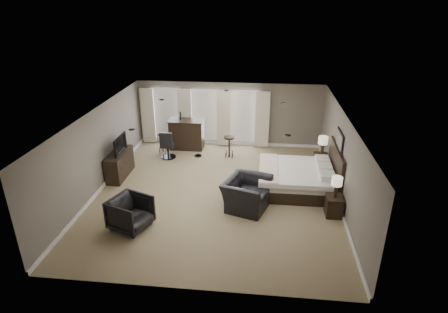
# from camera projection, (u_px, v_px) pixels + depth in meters

# --- Properties ---
(room) EXTENTS (7.60, 8.60, 2.64)m
(room) POSITION_uv_depth(u_px,v_px,m) (216.00, 155.00, 11.36)
(room) COLOR #837353
(room) RESTS_ON ground
(window_bay) EXTENTS (5.25, 0.20, 2.30)m
(window_bay) POSITION_uv_depth(u_px,v_px,m) (205.00, 117.00, 15.24)
(window_bay) COLOR silver
(window_bay) RESTS_ON room
(bed) EXTENTS (2.33, 2.23, 1.48)m
(bed) POSITION_uv_depth(u_px,v_px,m) (299.00, 168.00, 11.82)
(bed) COLOR silver
(bed) RESTS_ON ground
(nightstand_near) EXTENTS (0.44, 0.54, 0.59)m
(nightstand_near) POSITION_uv_depth(u_px,v_px,m) (334.00, 206.00, 10.59)
(nightstand_near) COLOR black
(nightstand_near) RESTS_ON ground
(nightstand_far) EXTENTS (0.48, 0.58, 0.64)m
(nightstand_far) POSITION_uv_depth(u_px,v_px,m) (321.00, 163.00, 13.22)
(nightstand_far) COLOR black
(nightstand_far) RESTS_ON ground
(lamp_near) EXTENTS (0.30, 0.30, 0.62)m
(lamp_near) POSITION_uv_depth(u_px,v_px,m) (336.00, 187.00, 10.35)
(lamp_near) COLOR beige
(lamp_near) RESTS_ON nightstand_near
(lamp_far) EXTENTS (0.33, 0.33, 0.68)m
(lamp_far) POSITION_uv_depth(u_px,v_px,m) (323.00, 146.00, 12.96)
(lamp_far) COLOR beige
(lamp_far) RESTS_ON nightstand_far
(wall_art) EXTENTS (0.04, 0.96, 0.56)m
(wall_art) POSITION_uv_depth(u_px,v_px,m) (339.00, 140.00, 11.30)
(wall_art) COLOR slate
(wall_art) RESTS_ON room
(dresser) EXTENTS (0.49, 1.52, 0.88)m
(dresser) POSITION_uv_depth(u_px,v_px,m) (120.00, 164.00, 12.82)
(dresser) COLOR black
(dresser) RESTS_ON ground
(tv) EXTENTS (0.59, 1.03, 0.14)m
(tv) POSITION_uv_depth(u_px,v_px,m) (118.00, 151.00, 12.61)
(tv) COLOR black
(tv) RESTS_ON dresser
(armchair_near) EXTENTS (1.27, 1.58, 1.19)m
(armchair_near) POSITION_uv_depth(u_px,v_px,m) (247.00, 189.00, 10.89)
(armchair_near) COLOR black
(armchair_near) RESTS_ON ground
(armchair_far) EXTENTS (1.17, 1.21, 0.98)m
(armchair_far) POSITION_uv_depth(u_px,v_px,m) (130.00, 212.00, 9.94)
(armchair_far) COLOR black
(armchair_far) RESTS_ON ground
(bar_counter) EXTENTS (1.39, 0.72, 1.21)m
(bar_counter) POSITION_uv_depth(u_px,v_px,m) (187.00, 134.00, 15.10)
(bar_counter) COLOR black
(bar_counter) RESTS_ON ground
(bar_stool_left) EXTENTS (0.42, 0.42, 0.77)m
(bar_stool_left) POSITION_uv_depth(u_px,v_px,m) (163.00, 142.00, 14.86)
(bar_stool_left) COLOR black
(bar_stool_left) RESTS_ON ground
(bar_stool_right) EXTENTS (0.45, 0.45, 0.84)m
(bar_stool_right) POSITION_uv_depth(u_px,v_px,m) (229.00, 147.00, 14.33)
(bar_stool_right) COLOR black
(bar_stool_right) RESTS_ON ground
(desk_chair) EXTENTS (0.57, 0.57, 1.11)m
(desk_chair) POSITION_uv_depth(u_px,v_px,m) (168.00, 144.00, 14.23)
(desk_chair) COLOR black
(desk_chair) RESTS_ON ground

